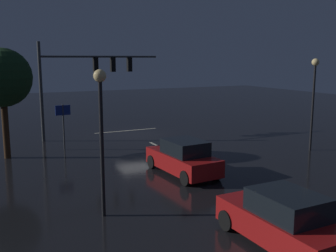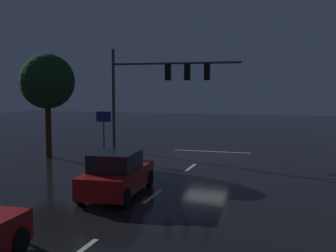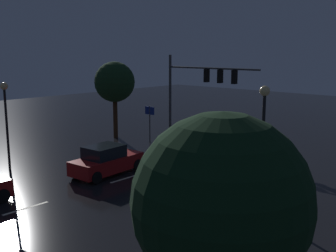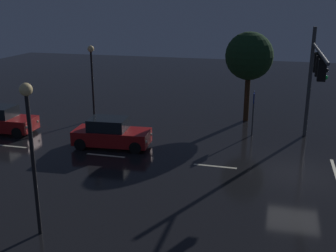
% 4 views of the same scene
% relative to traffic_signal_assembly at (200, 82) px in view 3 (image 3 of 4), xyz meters
% --- Properties ---
extents(ground_plane, '(80.00, 80.00, 0.00)m').
position_rel_traffic_signal_assembly_xyz_m(ground_plane, '(-3.29, 0.65, -4.57)').
color(ground_plane, black).
extents(traffic_signal_assembly, '(8.46, 0.47, 6.64)m').
position_rel_traffic_signal_assembly_xyz_m(traffic_signal_assembly, '(0.00, 0.00, 0.00)').
color(traffic_signal_assembly, '#383A3D').
rests_on(traffic_signal_assembly, ground_plane).
extents(lane_dash_far, '(0.16, 2.20, 0.01)m').
position_rel_traffic_signal_assembly_xyz_m(lane_dash_far, '(-3.29, 4.65, -4.56)').
color(lane_dash_far, beige).
rests_on(lane_dash_far, ground_plane).
extents(lane_dash_mid, '(0.16, 2.20, 0.01)m').
position_rel_traffic_signal_assembly_xyz_m(lane_dash_mid, '(-3.29, 10.65, -4.56)').
color(lane_dash_mid, beige).
rests_on(lane_dash_mid, ground_plane).
extents(lane_dash_near, '(0.16, 2.20, 0.01)m').
position_rel_traffic_signal_assembly_xyz_m(lane_dash_near, '(-3.29, 16.65, -4.56)').
color(lane_dash_near, beige).
rests_on(lane_dash_near, ground_plane).
extents(stop_bar, '(5.00, 0.16, 0.01)m').
position_rel_traffic_signal_assembly_xyz_m(stop_bar, '(-3.29, -1.18, -4.56)').
color(stop_bar, beige).
rests_on(stop_bar, ground_plane).
extents(car_approaching, '(2.18, 4.47, 1.70)m').
position_rel_traffic_signal_assembly_xyz_m(car_approaching, '(-1.89, 10.88, -3.77)').
color(car_approaching, maroon).
rests_on(car_approaching, ground_plane).
extents(street_lamp_left_kerb, '(0.44, 0.44, 5.54)m').
position_rel_traffic_signal_assembly_xyz_m(street_lamp_left_kerb, '(-11.22, 9.85, -0.73)').
color(street_lamp_left_kerb, black).
rests_on(street_lamp_left_kerb, ground_plane).
extents(street_lamp_right_kerb, '(0.44, 0.44, 5.19)m').
position_rel_traffic_signal_assembly_xyz_m(street_lamp_right_kerb, '(3.07, 14.20, -0.95)').
color(street_lamp_right_kerb, black).
rests_on(street_lamp_right_kerb, ground_plane).
extents(route_sign, '(0.90, 0.10, 2.80)m').
position_rel_traffic_signal_assembly_xyz_m(route_sign, '(2.30, 3.20, -2.55)').
color(route_sign, '#383A3D').
rests_on(route_sign, ground_plane).
extents(tree_left_near, '(4.00, 4.00, 5.73)m').
position_rel_traffic_signal_assembly_xyz_m(tree_left_near, '(-14.97, 18.18, -0.84)').
color(tree_left_near, '#382314').
rests_on(tree_left_near, ground_plane).
extents(tree_right_near, '(3.23, 3.23, 6.13)m').
position_rel_traffic_signal_assembly_xyz_m(tree_right_near, '(5.60, 3.84, -0.09)').
color(tree_right_near, '#382314').
rests_on(tree_right_near, ground_plane).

